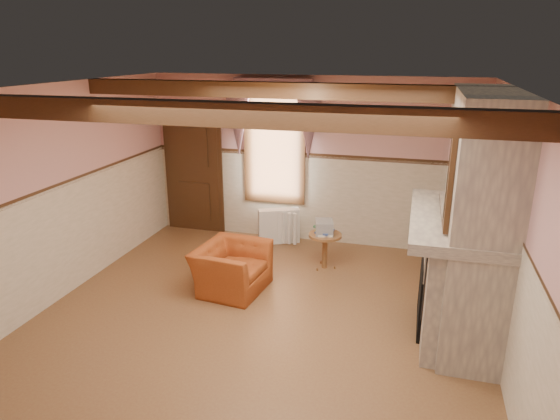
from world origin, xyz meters
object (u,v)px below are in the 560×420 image
(radiator, at_px, (279,226))
(oil_lamp, at_px, (457,188))
(bowl, at_px, (460,217))
(armchair, at_px, (232,268))
(side_table, at_px, (325,251))
(mantel_clock, at_px, (456,191))

(radiator, height_order, oil_lamp, oil_lamp)
(bowl, distance_m, oil_lamp, 0.84)
(armchair, bearing_deg, oil_lamp, -74.75)
(side_table, height_order, oil_lamp, oil_lamp)
(bowl, relative_size, oil_lamp, 1.17)
(side_table, bearing_deg, mantel_clock, -18.79)
(radiator, height_order, mantel_clock, mantel_clock)
(mantel_clock, height_order, oil_lamp, oil_lamp)
(bowl, relative_size, mantel_clock, 1.37)
(bowl, xyz_separation_m, mantel_clock, (0.00, 0.86, 0.06))
(mantel_clock, relative_size, oil_lamp, 0.86)
(radiator, distance_m, oil_lamp, 3.30)
(radiator, relative_size, mantel_clock, 2.92)
(armchair, bearing_deg, side_table, -39.84)
(armchair, height_order, side_table, armchair)
(radiator, height_order, bowl, bowl)
(radiator, bearing_deg, armchair, -119.79)
(bowl, bearing_deg, armchair, 172.02)
(armchair, bearing_deg, radiator, 1.83)
(mantel_clock, bearing_deg, oil_lamp, -90.00)
(radiator, xyz_separation_m, bowl, (2.69, -2.27, 1.16))
(radiator, bearing_deg, mantel_clock, -52.57)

